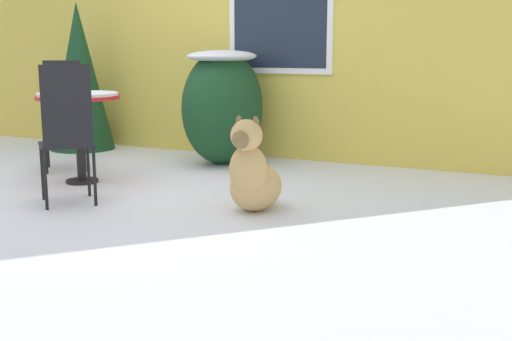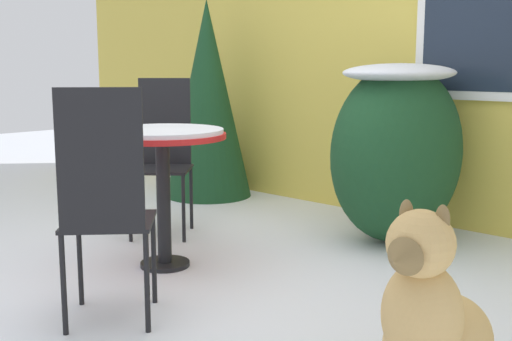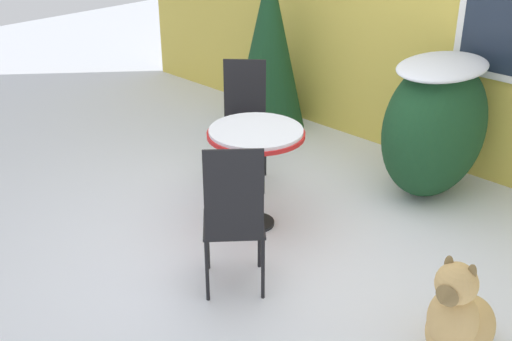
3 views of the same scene
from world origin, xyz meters
The scene contains 8 objects.
ground_plane centered at (0.00, 0.00, 0.00)m, with size 16.00×16.00×0.00m, color white.
house_wall centered at (0.04, 2.20, 1.39)m, with size 8.00×0.10×2.76m.
shrub_left centered at (0.31, 1.61, 0.61)m, with size 0.72×1.08×1.15m.
evergreen_bush centered at (-1.67, 1.74, 0.85)m, with size 0.75×0.75×1.70m.
patio_table centered at (-0.35, 0.21, 0.67)m, with size 0.71×0.71×0.79m.
patio_chair_near_table centered at (-0.96, 0.69, 0.56)m, with size 0.55×0.55×1.05m.
patio_chair_far_side centered at (0.14, -0.49, 0.56)m, with size 0.55×0.55×1.05m.
dog centered at (1.47, -0.06, 0.26)m, with size 0.40×0.72×0.71m.
Camera 3 is at (2.63, -2.84, 2.54)m, focal length 45.00 mm.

